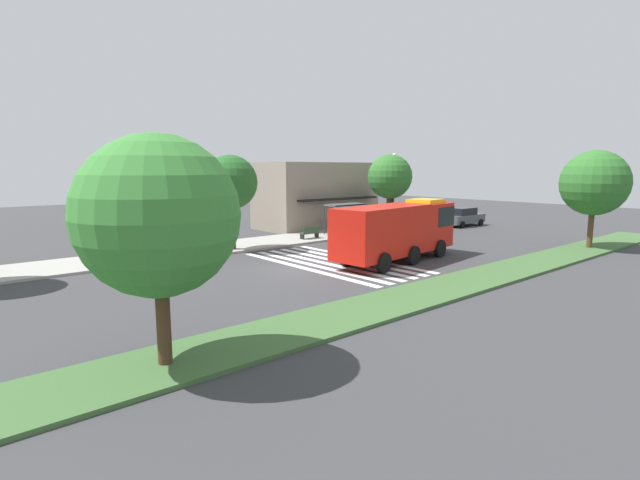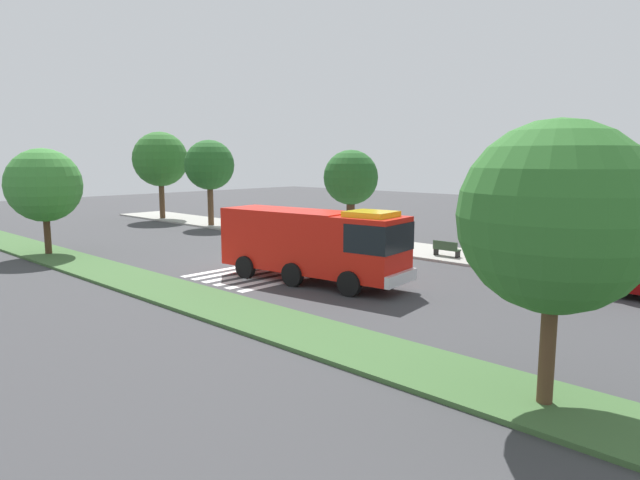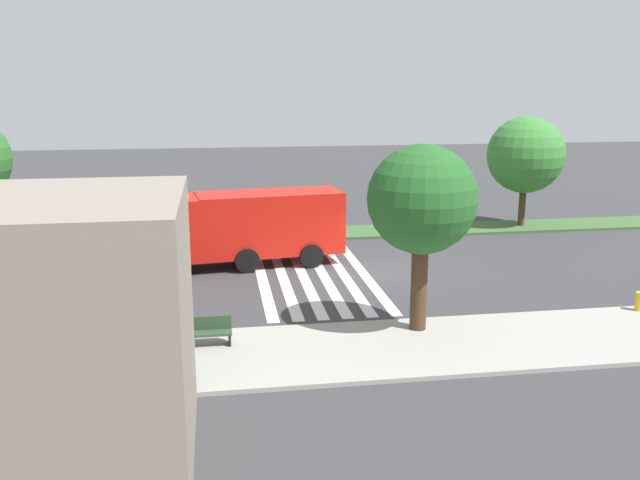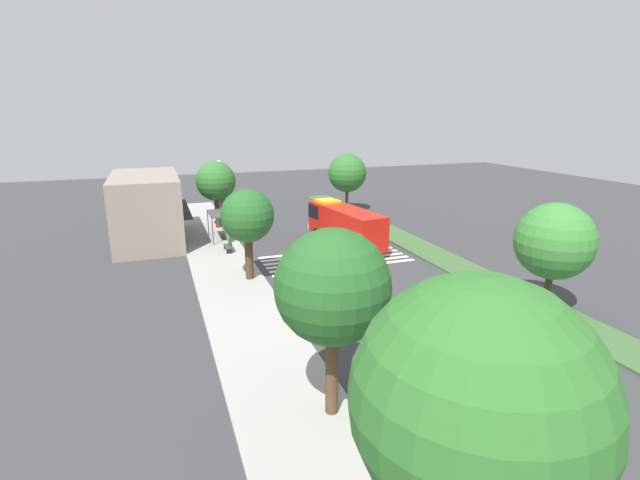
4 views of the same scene
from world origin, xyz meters
name	(u,v)px [view 1 (image 1 of 4)]	position (x,y,z in m)	size (l,w,h in m)	color
ground_plane	(295,270)	(0.00, 0.00, 0.00)	(120.00, 120.00, 0.00)	#38383A
sidewalk	(217,248)	(0.00, 8.75, 0.07)	(60.00, 4.73, 0.14)	#9E9B93
median_strip	(409,298)	(0.00, -7.89, 0.07)	(60.00, 3.00, 0.14)	#3D6033
crosswalk	(334,263)	(2.86, 0.00, 0.01)	(4.95, 11.50, 0.01)	silver
fire_truck	(400,228)	(6.28, -2.06, 1.97)	(9.89, 3.70, 3.56)	red
parked_car_west	(418,222)	(17.42, 5.19, 0.93)	(4.79, 2.02, 1.82)	#720505
parked_car_mid	(463,217)	(24.33, 5.19, 0.90)	(4.72, 2.05, 1.77)	#474C51
bus_stop_shelter	(348,213)	(11.41, 7.72, 1.89)	(3.50, 1.40, 2.46)	#4C4C51
bench_near_shelter	(310,233)	(7.41, 7.74, 0.59)	(1.60, 0.50, 0.90)	#2D472D
street_lamp	(394,185)	(16.18, 6.99, 4.03)	(0.36, 0.36, 6.65)	#2D2D30
storefront_building	(316,195)	(13.21, 13.88, 3.01)	(11.09, 6.35, 6.02)	gray
sidewalk_tree_center	(230,183)	(0.35, 7.39, 4.53)	(3.60, 3.60, 6.25)	#47301E
sidewalk_tree_east	(390,177)	(16.15, 7.39, 4.73)	(3.86, 3.86, 6.57)	#47301E
median_tree_far_west	(158,216)	(-10.59, -7.89, 4.24)	(4.37, 4.37, 6.29)	#47301E
median_tree_west	(594,183)	(19.31, -7.89, 4.51)	(4.37, 4.37, 6.57)	#513823
fire_hydrant	(99,261)	(-8.18, 6.89, 0.49)	(0.28, 0.28, 0.70)	gold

